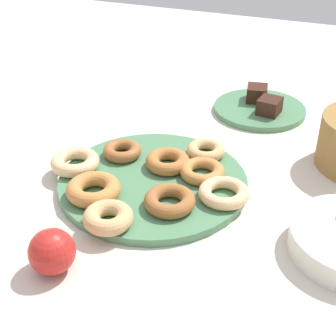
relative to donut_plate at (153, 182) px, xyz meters
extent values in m
plane|color=beige|center=(0.00, 0.00, -0.01)|extent=(2.40, 2.40, 0.00)
cylinder|color=#4C7F56|center=(0.00, 0.00, 0.00)|extent=(0.35, 0.35, 0.02)
torus|color=#AD6B33|center=(-0.05, 0.01, 0.02)|extent=(0.09, 0.09, 0.03)
torus|color=#BC7A3D|center=(-0.04, 0.08, 0.02)|extent=(0.11, 0.11, 0.02)
torus|color=#995B2D|center=(-0.05, -0.09, 0.02)|extent=(0.11, 0.11, 0.02)
torus|color=#EABC84|center=(0.01, 0.14, 0.02)|extent=(0.12, 0.12, 0.02)
torus|color=#EABC84|center=(0.02, -0.15, 0.02)|extent=(0.13, 0.13, 0.03)
torus|color=tan|center=(0.15, -0.01, 0.02)|extent=(0.11, 0.11, 0.03)
torus|color=tan|center=(-0.12, 0.06, 0.02)|extent=(0.11, 0.11, 0.02)
torus|color=#995B2D|center=(0.07, 0.06, 0.02)|extent=(0.09, 0.09, 0.02)
torus|color=#BC7A3D|center=(0.09, -0.07, 0.02)|extent=(0.13, 0.13, 0.03)
cylinder|color=#4C7F56|center=(-0.38, 0.11, 0.00)|extent=(0.22, 0.22, 0.01)
cube|color=#381E14|center=(-0.42, 0.10, 0.02)|extent=(0.06, 0.06, 0.04)
cube|color=#381E14|center=(-0.36, 0.14, 0.02)|extent=(0.06, 0.05, 0.04)
sphere|color=red|center=(0.26, -0.05, 0.03)|extent=(0.07, 0.07, 0.07)
camera|label=1|loc=(0.70, 0.31, 0.51)|focal=52.78mm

